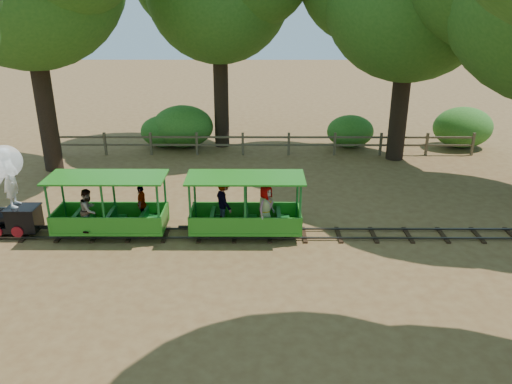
{
  "coord_description": "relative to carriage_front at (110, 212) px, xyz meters",
  "views": [
    {
      "loc": [
        -0.33,
        -12.97,
        6.37
      ],
      "look_at": [
        -0.39,
        0.5,
        1.16
      ],
      "focal_mm": 35.0,
      "sensor_mm": 36.0,
      "label": 1
    }
  ],
  "objects": [
    {
      "name": "track",
      "position": [
        4.53,
        0.05,
        -0.68
      ],
      "size": [
        22.0,
        1.0,
        0.1
      ],
      "color": "#3F3D3A",
      "rests_on": "ground"
    },
    {
      "name": "carriage_front",
      "position": [
        0.0,
        0.0,
        0.0
      ],
      "size": [
        3.28,
        1.37,
        1.7
      ],
      "color": "#26801C",
      "rests_on": "track"
    },
    {
      "name": "shrub_west",
      "position": [
        -0.14,
        9.35,
        -0.03
      ],
      "size": [
        2.09,
        1.61,
        1.45
      ],
      "primitive_type": "ellipsoid",
      "color": "#2D6B1E",
      "rests_on": "ground"
    },
    {
      "name": "shrub_east",
      "position": [
        13.53,
        9.35,
        0.17
      ],
      "size": [
        2.68,
        2.06,
        1.85
      ],
      "primitive_type": "ellipsoid",
      "color": "#2D6B1E",
      "rests_on": "ground"
    },
    {
      "name": "carriage_rear",
      "position": [
        3.77,
        0.07,
        0.07
      ],
      "size": [
        3.28,
        1.39,
        1.7
      ],
      "color": "#26801C",
      "rests_on": "track"
    },
    {
      "name": "shrub_mid_w",
      "position": [
        0.76,
        9.35,
        0.21
      ],
      "size": [
        2.77,
        2.13,
        1.92
      ],
      "primitive_type": "ellipsoid",
      "color": "#2D6B1E",
      "rests_on": "ground"
    },
    {
      "name": "shrub_mid_e",
      "position": [
        8.41,
        9.35,
        -0.01
      ],
      "size": [
        2.13,
        1.64,
        1.48
      ],
      "primitive_type": "ellipsoid",
      "color": "#2D6B1E",
      "rests_on": "ground"
    },
    {
      "name": "fence",
      "position": [
        4.53,
        8.05,
        -0.17
      ],
      "size": [
        18.1,
        0.1,
        1.0
      ],
      "color": "brown",
      "rests_on": "ground"
    },
    {
      "name": "ground",
      "position": [
        4.53,
        0.05,
        -0.75
      ],
      "size": [
        90.0,
        90.0,
        0.0
      ],
      "primitive_type": "plane",
      "color": "olive",
      "rests_on": "ground"
    }
  ]
}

